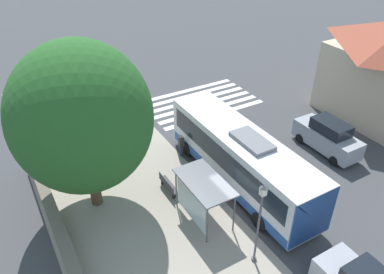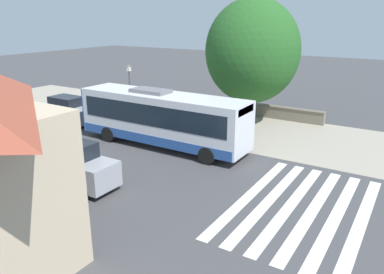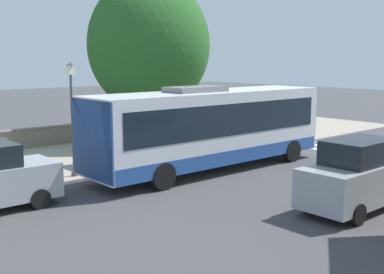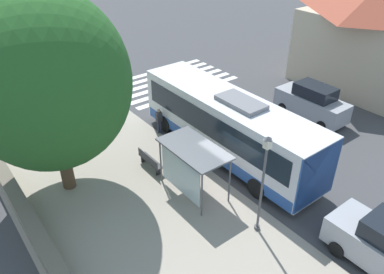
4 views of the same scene
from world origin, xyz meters
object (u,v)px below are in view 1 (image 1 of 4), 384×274
Objects in this scene: pedestrian at (181,144)px; bench at (168,185)px; bus at (241,157)px; street_lamp_near at (259,219)px; parked_car_far_lane at (328,137)px; shade_tree at (82,118)px; bus_shelter at (201,188)px.

pedestrian reaches higher than bench.
bench is at bearing 160.81° from bus.
bench is 0.39× the size of street_lamp_near.
pedestrian is 9.59m from parked_car_far_lane.
bench is 6.36m from shade_tree.
bench is 11.07m from parked_car_far_lane.
pedestrian is at bearing 48.86° from bench.
parked_car_far_lane is (10.43, 1.20, -0.99)m from bus_shelter.
street_lamp_near is (1.25, -6.31, 2.20)m from bench.
street_lamp_near is at bearing -78.43° from bus_shelter.
bus_shelter is 0.37× the size of shade_tree.
pedestrian is 0.35× the size of street_lamp_near.
street_lamp_near reaches higher than pedestrian.
bus is 5.68m from street_lamp_near.
parked_car_far_lane is at bearing -1.30° from bus.
bus_shelter is 3.20m from bench.
street_lamp_near is (-2.71, -4.93, 0.84)m from bus.
shade_tree is at bearing 162.08° from bus.
bench is (-0.52, 2.74, -1.57)m from bus_shelter.
shade_tree is at bearing 169.73° from parked_car_far_lane.
shade_tree is (-3.84, 1.14, 4.95)m from bench.
pedestrian is (-1.63, 4.05, -0.92)m from bus.
bus_shelter is 3.69m from street_lamp_near.
parked_car_far_lane is at bearing -8.00° from bench.
pedestrian is 0.90× the size of bench.
street_lamp_near is at bearing -55.66° from shade_tree.
parked_car_far_lane is (8.62, -4.21, 0.13)m from pedestrian.
bus is at bearing -19.19° from bench.
shade_tree reaches higher than bus_shelter.
bus is at bearing 61.18° from street_lamp_near.
parked_car_far_lane is (14.79, -2.68, -4.37)m from shade_tree.
bus is 2.48× the size of street_lamp_near.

